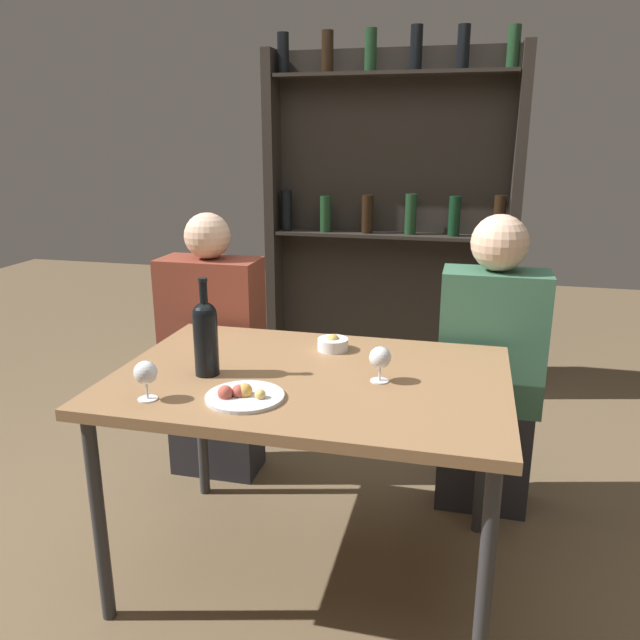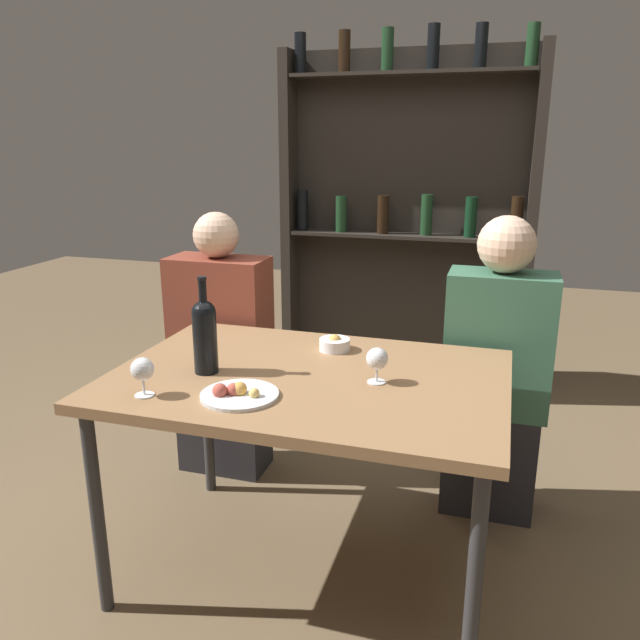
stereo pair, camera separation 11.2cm
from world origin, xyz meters
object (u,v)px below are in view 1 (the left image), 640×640
object	(u,v)px
snack_bowl	(333,344)
seated_person_right	(489,375)
wine_glass_0	(146,374)
food_plate_0	(243,395)
wine_bottle	(206,335)
wine_glass_1	(380,358)
seated_person_left	(214,356)

from	to	relation	value
snack_bowl	seated_person_right	distance (m)	0.70
wine_glass_0	food_plate_0	size ratio (longest dim) A/B	0.51
snack_bowl	seated_person_right	bearing A→B (deg)	30.23
wine_bottle	wine_glass_0	size ratio (longest dim) A/B	2.68
wine_bottle	snack_bowl	size ratio (longest dim) A/B	2.89
food_plate_0	seated_person_right	xyz separation A→B (m)	(0.74, 0.84, -0.19)
wine_bottle	snack_bowl	world-z (taller)	wine_bottle
wine_glass_1	seated_person_right	bearing A→B (deg)	58.84
seated_person_left	seated_person_right	distance (m)	1.20
wine_glass_1	food_plate_0	world-z (taller)	wine_glass_1
wine_glass_1	snack_bowl	xyz separation A→B (m)	(-0.21, 0.27, -0.05)
wine_glass_0	wine_glass_1	bearing A→B (deg)	25.30
wine_glass_0	food_plate_0	xyz separation A→B (m)	(0.28, 0.07, -0.07)
wine_glass_1	wine_bottle	bearing A→B (deg)	-172.64
wine_glass_1	food_plate_0	distance (m)	0.45
wine_glass_0	seated_person_right	size ratio (longest dim) A/B	0.10
wine_bottle	seated_person_right	xyz separation A→B (m)	(0.93, 0.67, -0.31)
seated_person_right	seated_person_left	bearing A→B (deg)	180.00
wine_bottle	food_plate_0	bearing A→B (deg)	-41.30
wine_glass_0	seated_person_left	distance (m)	0.97
wine_glass_1	food_plate_0	size ratio (longest dim) A/B	0.49
wine_glass_1	food_plate_0	xyz separation A→B (m)	(-0.38, -0.24, -0.07)
seated_person_left	wine_glass_0	bearing A→B (deg)	-78.43
food_plate_0	seated_person_left	bearing A→B (deg)	118.92
wine_glass_0	seated_person_left	xyz separation A→B (m)	(-0.19, 0.91, -0.28)
wine_glass_0	seated_person_right	distance (m)	1.39
snack_bowl	wine_bottle	bearing A→B (deg)	-135.97
wine_glass_1	food_plate_0	bearing A→B (deg)	-147.81
food_plate_0	wine_glass_0	bearing A→B (deg)	-165.44
wine_glass_1	seated_person_left	world-z (taller)	seated_person_left
food_plate_0	snack_bowl	distance (m)	0.53
wine_glass_1	seated_person_right	size ratio (longest dim) A/B	0.09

